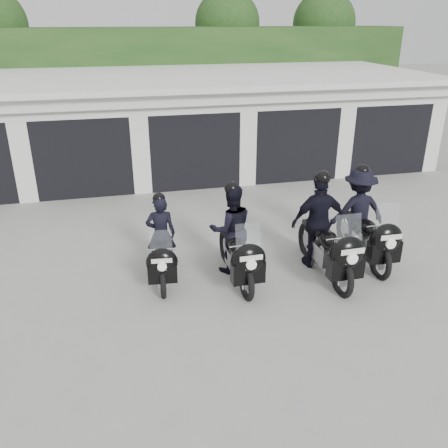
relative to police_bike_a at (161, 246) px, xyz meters
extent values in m
plane|color=gray|center=(1.55, -0.53, -0.67)|extent=(80.00, 80.00, 0.00)
cube|color=silver|center=(1.55, 7.97, 0.73)|extent=(16.00, 6.00, 2.80)
cube|color=silver|center=(1.55, 7.77, 2.21)|extent=(16.40, 6.80, 0.16)
cube|color=silver|center=(1.55, 4.72, 1.98)|extent=(16.40, 0.12, 0.40)
cube|color=black|center=(1.55, 4.95, -0.55)|extent=(16.00, 0.06, 0.24)
cube|color=silver|center=(-3.10, 5.12, 0.73)|extent=(0.50, 0.50, 2.80)
cube|color=black|center=(-1.55, 6.17, 0.43)|extent=(2.60, 2.60, 2.20)
cube|color=silver|center=(-1.55, 5.12, 1.83)|extent=(2.60, 0.50, 0.60)
cube|color=silver|center=(0.00, 5.12, 0.73)|extent=(0.50, 0.50, 2.80)
cube|color=black|center=(1.55, 6.17, 0.43)|extent=(2.60, 2.60, 2.20)
cube|color=silver|center=(1.55, 5.12, 1.83)|extent=(2.60, 0.50, 0.60)
cube|color=silver|center=(3.10, 5.12, 0.73)|extent=(0.50, 0.50, 2.80)
cube|color=black|center=(4.65, 6.17, 0.43)|extent=(2.60, 2.60, 2.20)
cube|color=silver|center=(4.65, 5.12, 1.83)|extent=(2.60, 0.50, 0.60)
cube|color=silver|center=(6.20, 5.12, 0.73)|extent=(0.50, 0.50, 2.80)
cube|color=black|center=(7.75, 6.17, 0.43)|extent=(2.60, 2.60, 2.20)
cube|color=silver|center=(7.75, 5.12, 1.83)|extent=(2.60, 0.50, 0.60)
cube|color=silver|center=(9.30, 5.12, 0.73)|extent=(0.50, 0.50, 2.80)
cube|color=#1B3C16|center=(1.55, 11.97, 1.48)|extent=(20.00, 2.00, 4.30)
cylinder|color=black|center=(-4.95, 13.47, 0.98)|extent=(0.24, 0.24, 3.30)
sphere|color=#1B3C16|center=(4.55, 13.47, 3.73)|extent=(2.80, 2.80, 2.80)
cylinder|color=black|center=(4.55, 13.47, 0.98)|extent=(0.24, 0.24, 3.30)
sphere|color=#1B3C16|center=(9.05, 13.47, 3.73)|extent=(2.80, 2.80, 2.80)
cylinder|color=black|center=(9.05, 13.47, 0.98)|extent=(0.24, 0.24, 3.30)
torus|color=black|center=(-0.06, -0.64, -0.39)|extent=(0.16, 0.66, 0.66)
torus|color=black|center=(0.06, 0.64, -0.39)|extent=(0.16, 0.66, 0.66)
cube|color=#A3A3A8|center=(0.00, 0.02, -0.33)|extent=(0.28, 0.51, 0.29)
cube|color=black|center=(0.00, 0.00, -0.48)|extent=(0.19, 1.17, 0.05)
ellipsoid|color=black|center=(-0.01, -0.14, -0.03)|extent=(0.34, 0.54, 0.26)
cube|color=black|center=(0.02, 0.25, -0.01)|extent=(0.28, 0.51, 0.09)
ellipsoid|color=black|center=(-0.07, -0.72, 0.03)|extent=(0.59, 0.35, 0.54)
cube|color=black|center=(-0.07, -0.72, -0.18)|extent=(0.54, 0.25, 0.36)
cube|color=#B2BFC6|center=(-0.07, -0.69, 0.39)|extent=(0.40, 0.14, 0.46)
cylinder|color=silver|center=(-0.05, -0.54, 0.19)|extent=(0.50, 0.07, 0.03)
cube|color=silver|center=(-0.09, -0.87, 0.13)|extent=(0.36, 0.05, 0.08)
cube|color=silver|center=(-0.08, -0.84, -0.03)|extent=(0.16, 0.03, 0.09)
imported|color=black|center=(0.03, 0.27, 0.11)|extent=(0.61, 0.43, 1.58)
sphere|color=black|center=(0.03, 0.27, 0.85)|extent=(0.24, 0.24, 0.24)
torus|color=black|center=(1.38, -1.06, -0.36)|extent=(0.13, 0.74, 0.74)
torus|color=black|center=(1.35, 0.40, -0.36)|extent=(0.13, 0.74, 0.74)
cube|color=#A3A3A8|center=(1.37, -0.31, -0.29)|extent=(0.28, 0.56, 0.32)
cube|color=black|center=(1.37, -0.33, -0.45)|extent=(0.11, 1.32, 0.06)
ellipsoid|color=black|center=(1.37, -0.48, 0.06)|extent=(0.34, 0.59, 0.29)
cube|color=black|center=(1.36, -0.05, 0.08)|extent=(0.28, 0.56, 0.10)
ellipsoid|color=black|center=(1.39, -1.14, 0.12)|extent=(0.65, 0.35, 0.61)
cube|color=black|center=(1.39, -1.14, -0.12)|extent=(0.59, 0.24, 0.41)
cube|color=#B2BFC6|center=(1.38, -1.11, 0.52)|extent=(0.45, 0.13, 0.52)
cylinder|color=silver|center=(1.38, -0.94, 0.30)|extent=(0.57, 0.04, 0.03)
cube|color=silver|center=(1.39, -1.32, 0.24)|extent=(0.41, 0.02, 0.09)
cube|color=silver|center=(1.39, -1.29, 0.06)|extent=(0.18, 0.02, 0.10)
imported|color=black|center=(1.36, -0.03, 0.22)|extent=(0.88, 0.69, 1.78)
sphere|color=black|center=(1.36, -0.03, 1.05)|extent=(0.27, 0.27, 0.27)
torus|color=black|center=(3.10, -1.35, -0.33)|extent=(0.13, 0.80, 0.80)
torus|color=black|center=(3.08, 0.23, -0.33)|extent=(0.13, 0.80, 0.80)
cube|color=#A3A3A8|center=(3.09, -0.54, -0.26)|extent=(0.29, 0.61, 0.35)
cube|color=black|center=(3.09, -0.56, -0.43)|extent=(0.10, 1.42, 0.07)
ellipsoid|color=black|center=(3.10, -0.72, 0.12)|extent=(0.36, 0.63, 0.32)
cube|color=black|center=(3.09, -0.25, 0.14)|extent=(0.29, 0.61, 0.11)
ellipsoid|color=black|center=(3.10, -1.43, 0.18)|extent=(0.69, 0.37, 0.66)
cube|color=black|center=(3.10, -1.43, -0.07)|extent=(0.64, 0.25, 0.44)
cube|color=#B2BFC6|center=(3.10, -1.40, 0.62)|extent=(0.48, 0.13, 0.56)
cylinder|color=silver|center=(3.10, -1.21, 0.38)|extent=(0.61, 0.04, 0.03)
cube|color=silver|center=(3.11, -1.62, 0.31)|extent=(0.44, 0.02, 0.10)
cube|color=silver|center=(3.11, -1.59, 0.12)|extent=(0.20, 0.02, 0.11)
imported|color=black|center=(3.09, -0.23, 0.29)|extent=(1.13, 0.65, 1.92)
sphere|color=black|center=(3.09, -0.23, 1.19)|extent=(0.30, 0.30, 0.30)
torus|color=black|center=(4.10, -0.94, -0.34)|extent=(0.14, 0.78, 0.78)
torus|color=black|center=(4.14, 0.59, -0.34)|extent=(0.14, 0.78, 0.78)
cube|color=#A3A3A8|center=(4.12, -0.15, -0.27)|extent=(0.29, 0.59, 0.34)
cube|color=black|center=(4.12, -0.18, -0.44)|extent=(0.12, 1.39, 0.06)
ellipsoid|color=black|center=(4.12, -0.34, 0.09)|extent=(0.36, 0.62, 0.31)
cube|color=black|center=(4.13, 0.12, 0.12)|extent=(0.29, 0.59, 0.11)
ellipsoid|color=black|center=(4.10, -1.03, 0.16)|extent=(0.68, 0.37, 0.64)
cube|color=black|center=(4.10, -1.03, -0.09)|extent=(0.62, 0.25, 0.43)
cube|color=#B2BFC6|center=(4.10, -1.00, 0.59)|extent=(0.47, 0.13, 0.54)
cylinder|color=silver|center=(4.10, -0.82, 0.35)|extent=(0.60, 0.04, 0.03)
cube|color=silver|center=(4.09, -1.21, 0.29)|extent=(0.43, 0.03, 0.10)
cube|color=silver|center=(4.10, -1.18, 0.09)|extent=(0.19, 0.02, 0.11)
imported|color=black|center=(4.13, 0.14, 0.26)|extent=(1.22, 0.65, 1.87)
sphere|color=black|center=(4.13, 0.14, 1.14)|extent=(0.29, 0.29, 0.29)
camera|label=1|loc=(-0.70, -8.13, 3.99)|focal=38.00mm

